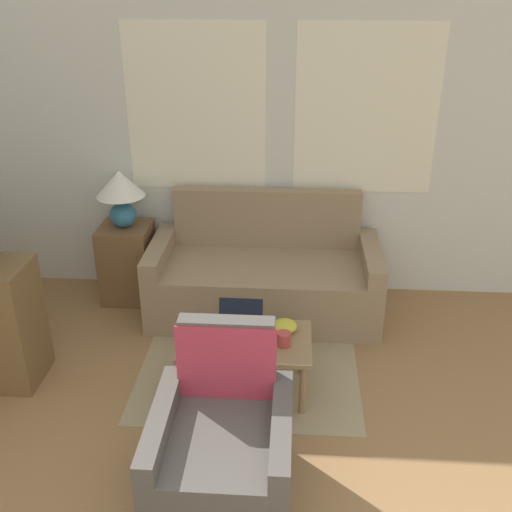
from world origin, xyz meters
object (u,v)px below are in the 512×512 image
coffee_table (246,346)px  cup_yellow (204,343)px  couch (265,278)px  cup_white (284,339)px  cup_navy (203,328)px  snack_bowl (285,326)px  table_lamp (120,191)px  laptop (240,332)px  armchair (223,451)px

coffee_table → cup_yellow: size_ratio=8.82×
couch → cup_white: (0.18, -1.12, 0.16)m
cup_navy → snack_bowl: bearing=6.5°
cup_yellow → snack_bowl: size_ratio=0.58×
table_lamp → snack_bowl: table_lamp is taller
couch → cup_yellow: couch is taller
coffee_table → cup_navy: size_ratio=10.40×
laptop → coffee_table: bearing=-9.9°
snack_bowl → cup_navy: bearing=-173.5°
cup_yellow → armchair: bearing=-74.8°
armchair → laptop: size_ratio=3.21×
cup_yellow → coffee_table: bearing=26.8°
cup_white → laptop: bearing=168.8°
armchair → cup_white: armchair is taller
couch → armchair: size_ratio=1.99×
couch → armchair: couch is taller
couch → table_lamp: bearing=174.0°
couch → cup_white: size_ratio=19.92×
couch → coffee_table: 1.08m
table_lamp → cup_yellow: 1.65m
cup_white → coffee_table: bearing=168.6°
laptop → snack_bowl: (0.28, 0.11, -0.02)m
couch → cup_navy: size_ratio=22.29×
armchair → snack_bowl: 1.04m
couch → coffee_table: couch is taller
cup_yellow → snack_bowl: cup_yellow is taller
cup_yellow → cup_white: 0.50m
laptop → cup_navy: laptop is taller
cup_navy → cup_white: size_ratio=0.89×
cup_white → cup_navy: bearing=168.9°
armchair → coffee_table: armchair is taller
laptop → cup_white: (0.28, -0.06, -0.01)m
cup_white → snack_bowl: bearing=89.5°
table_lamp → couch: bearing=-6.0°
armchair → coffee_table: 0.87m
table_lamp → coffee_table: bearing=-47.6°
coffee_table → laptop: bearing=170.1°
couch → cup_navy: couch is taller
cup_white → table_lamp: bearing=137.0°
armchair → table_lamp: (-1.04, 2.07, 0.68)m
couch → coffee_table: size_ratio=2.14×
coffee_table → cup_navy: (-0.28, 0.05, 0.09)m
snack_bowl → laptop: bearing=-159.1°
cup_navy → cup_yellow: (0.03, -0.18, 0.01)m
cup_yellow → cup_white: bearing=8.9°
cup_white → couch: bearing=99.1°
table_lamp → cup_navy: table_lamp is taller
armchair → coffee_table: bearing=86.9°
couch → table_lamp: size_ratio=3.84×
laptop → cup_yellow: laptop is taller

